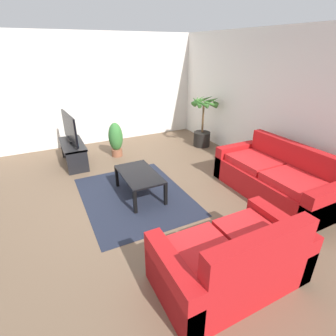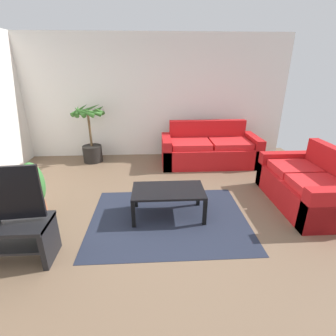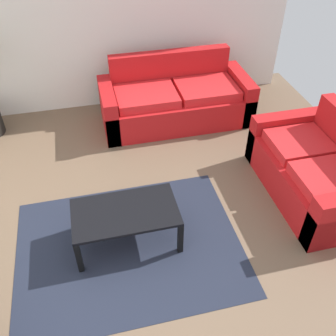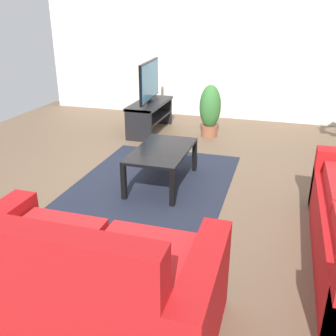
# 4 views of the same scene
# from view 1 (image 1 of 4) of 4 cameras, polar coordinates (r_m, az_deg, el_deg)

# --- Properties ---
(ground_plane) EXTENTS (6.60, 6.60, 0.00)m
(ground_plane) POSITION_cam_1_polar(r_m,az_deg,el_deg) (4.61, -9.24, -5.81)
(ground_plane) COLOR brown
(wall_back) EXTENTS (6.00, 0.06, 2.70)m
(wall_back) POSITION_cam_1_polar(r_m,az_deg,el_deg) (5.68, 20.58, 13.57)
(wall_back) COLOR silver
(wall_back) RESTS_ON ground
(wall_left) EXTENTS (0.06, 6.00, 2.70)m
(wall_left) POSITION_cam_1_polar(r_m,az_deg,el_deg) (6.96, -18.18, 15.82)
(wall_left) COLOR silver
(wall_left) RESTS_ON ground
(couch_main) EXTENTS (2.08, 0.90, 0.90)m
(couch_main) POSITION_cam_1_polar(r_m,az_deg,el_deg) (4.77, 22.41, -2.25)
(couch_main) COLOR red
(couch_main) RESTS_ON ground
(couch_loveseat) EXTENTS (0.90, 1.59, 0.90)m
(couch_loveseat) POSITION_cam_1_polar(r_m,az_deg,el_deg) (2.98, 13.87, -19.30)
(couch_loveseat) COLOR red
(couch_loveseat) RESTS_ON ground
(tv_stand) EXTENTS (1.10, 0.45, 0.49)m
(tv_stand) POSITION_cam_1_polar(r_m,az_deg,el_deg) (5.95, -20.24, 3.67)
(tv_stand) COLOR black
(tv_stand) RESTS_ON ground
(tv) EXTENTS (1.05, 0.14, 0.63)m
(tv) POSITION_cam_1_polar(r_m,az_deg,el_deg) (5.80, -20.95, 8.27)
(tv) COLOR black
(tv) RESTS_ON tv_stand
(coffee_table) EXTENTS (1.01, 0.57, 0.42)m
(coffee_table) POSITION_cam_1_polar(r_m,az_deg,el_deg) (4.39, -6.40, -1.80)
(coffee_table) COLOR black
(coffee_table) RESTS_ON ground
(area_rug) EXTENTS (2.20, 1.70, 0.01)m
(area_rug) POSITION_cam_1_polar(r_m,az_deg,el_deg) (4.54, -7.36, -6.11)
(area_rug) COLOR #1E2333
(area_rug) RESTS_ON ground
(potted_palm) EXTENTS (0.78, 0.73, 1.29)m
(potted_palm) POSITION_cam_1_polar(r_m,az_deg,el_deg) (6.67, 7.68, 9.21)
(potted_palm) COLOR black
(potted_palm) RESTS_ON ground
(potted_plant_small) EXTENTS (0.33, 0.33, 0.80)m
(potted_plant_small) POSITION_cam_1_polar(r_m,az_deg,el_deg) (6.11, -11.49, 6.34)
(potted_plant_small) COLOR brown
(potted_plant_small) RESTS_ON ground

